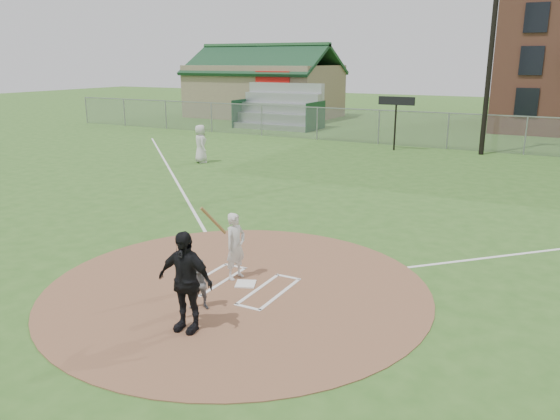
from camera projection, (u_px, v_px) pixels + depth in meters
The scene contains 14 objects.
ground at pixel (237, 288), 11.98m from camera, with size 140.00×140.00×0.00m, color #335F20.
dirt_circle at pixel (237, 288), 11.98m from camera, with size 8.40×8.40×0.02m, color brown.
home_plate at pixel (246, 284), 12.14m from camera, with size 0.43×0.43×0.03m, color white.
foul_line_third at pixel (173, 175), 23.72m from camera, with size 0.10×24.00×0.01m, color white.
catcher at pixel (201, 285), 10.83m from camera, with size 0.50×0.39×1.04m, color slate.
umpire at pixel (185, 281), 9.88m from camera, with size 1.12×0.47×1.91m, color black.
ondeck_player at pixel (201, 144), 26.40m from camera, with size 0.90×0.58×1.83m, color silver.
batters_boxes at pixel (241, 285), 12.11m from camera, with size 2.08×1.88×0.01m.
batter_at_plate at pixel (235, 246), 12.31m from camera, with size 0.73×0.98×1.78m.
outfield_fence at pixel (448, 131), 30.44m from camera, with size 56.08×0.08×2.03m.
bleachers at pixel (278, 106), 39.75m from camera, with size 6.08×3.20×3.20m.
clubhouse at pixel (265, 89), 47.58m from camera, with size 12.20×8.71×6.23m.
light_pole at pixel (494, 23), 27.20m from camera, with size 1.20×0.30×12.22m.
scoreboard_sign at pixel (396, 107), 29.68m from camera, with size 2.00×0.10×2.93m.
Camera 1 is at (6.04, -9.36, 4.85)m, focal length 35.00 mm.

